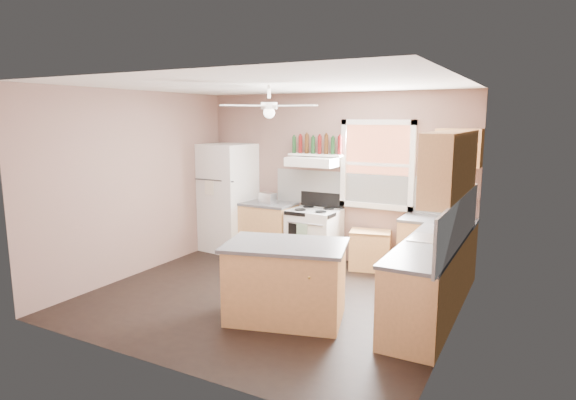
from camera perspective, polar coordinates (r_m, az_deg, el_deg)
The scene contains 32 objects.
floor at distance 6.39m, azimuth -2.11°, elevation -11.45°, with size 4.50×4.50×0.00m, color black.
ceiling at distance 5.97m, azimuth -2.27°, elevation 13.49°, with size 4.50×4.50×0.00m, color white.
wall_back at distance 7.83m, azimuth 5.35°, elevation 2.67°, with size 4.50×0.05×2.70m, color #7B5C52.
wall_right at distance 5.27m, azimuth 19.65°, elevation -1.32°, with size 0.05×4.00×2.70m, color #7B5C52.
wall_left at distance 7.44m, azimuth -17.49°, elevation 1.89°, with size 0.05×4.00×2.70m, color #7B5C52.
backsplash_back at distance 7.65m, azimuth 8.32°, elevation 1.12°, with size 2.90×0.03×0.55m, color white.
backsplash_right at distance 5.60m, azimuth 19.62°, elevation -2.51°, with size 0.03×2.60×0.55m, color white.
window_view at distance 7.50m, azimuth 10.55°, elevation 4.16°, with size 1.00×0.02×1.20m, color brown.
window_frame at distance 7.48m, azimuth 10.48°, elevation 4.14°, with size 1.16×0.07×1.36m, color white.
refrigerator at distance 8.45m, azimuth -7.10°, elevation 0.30°, with size 0.79×0.77×1.86m, color white.
base_cabinet_left at distance 8.18m, azimuth -2.52°, elevation -3.54°, with size 0.90×0.60×0.86m, color tan.
counter_left at distance 8.09m, azimuth -2.54°, elevation -0.44°, with size 0.92×0.62×0.04m, color #4A4A4D.
toaster at distance 7.98m, azimuth -2.42°, elevation 0.23°, with size 0.28×0.16×0.18m, color silver.
stove at distance 7.76m, azimuth 3.13°, elevation -4.28°, with size 0.76×0.64×0.86m, color white.
range_hood at distance 7.64m, azimuth 2.98°, elevation 4.56°, with size 0.78×0.50×0.14m, color white.
bottle_shelf at distance 7.74m, azimuth 3.37°, elevation 5.37°, with size 0.90×0.26×0.03m, color white.
cart at distance 7.52m, azimuth 9.69°, elevation -5.88°, with size 0.60×0.40×0.60m, color tan.
base_cabinet_corner at distance 7.20m, azimuth 17.19°, elevation -5.83°, with size 1.00×0.60×0.86m, color tan.
base_cabinet_right at distance 5.85m, azimuth 16.41°, elevation -9.42°, with size 0.60×2.20×0.86m, color tan.
counter_corner at distance 7.09m, azimuth 17.37°, elevation -2.33°, with size 1.02×0.62×0.04m, color #4A4A4D.
counter_right at distance 5.72m, azimuth 16.52°, elevation -5.14°, with size 0.62×2.22×0.04m, color #4A4A4D.
sink at distance 5.91m, azimuth 16.93°, elevation -4.55°, with size 0.55×0.45×0.03m, color silver.
faucet at distance 5.86m, azimuth 18.51°, elevation -3.98°, with size 0.03×0.03×0.14m, color silver.
upper_cabinet_right at distance 5.73m, azimuth 18.75°, elevation 3.93°, with size 0.33×1.80×0.76m, color tan.
upper_cabinet_corner at distance 7.06m, azimuth 19.60°, elevation 5.86°, with size 0.60×0.33×0.52m, color tan.
paper_towel at distance 7.14m, azimuth 20.29°, elevation 0.60°, with size 0.12×0.12×0.26m, color white.
island at distance 5.62m, azimuth -0.28°, elevation -9.80°, with size 1.29×0.81×0.86m, color tan.
island_top at distance 5.48m, azimuth -0.28°, elevation -5.37°, with size 1.36×0.89×0.04m, color #4A4A4D.
ceiling_fan_hub at distance 5.96m, azimuth -2.26°, elevation 11.09°, with size 0.20×0.20×0.08m, color white.
soap_bottle at distance 5.53m, azimuth 17.94°, elevation -4.35°, with size 0.08×0.08×0.22m, color silver.
red_caddy at distance 6.20m, azimuth 18.46°, elevation -3.43°, with size 0.18×0.12×0.10m, color red.
wine_bottles at distance 7.73m, azimuth 3.39°, elevation 6.55°, with size 0.86×0.06×0.31m.
Camera 1 is at (3.02, -5.13, 2.31)m, focal length 30.00 mm.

